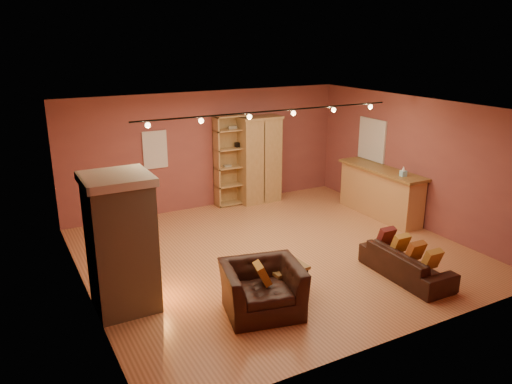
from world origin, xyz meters
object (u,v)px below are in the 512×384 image
armchair (262,281)px  loveseat (407,258)px  armoire (259,159)px  bookcase (232,159)px  fireplace (122,243)px  coffee_table (283,268)px  bar_counter (380,192)px

armchair → loveseat: bearing=8.8°
armoire → bookcase: bearing=167.0°
fireplace → coffee_table: fireplace is taller
armoire → loveseat: 4.95m
bookcase → armchair: (-1.85, -4.86, -0.62)m
bar_counter → armchair: bar_counter is taller
bar_counter → loveseat: size_ratio=1.35×
fireplace → coffee_table: bearing=-17.2°
coffee_table → fireplace: bearing=162.8°
loveseat → armchair: armchair is taller
armoire → armchair: (-2.52, -4.71, -0.57)m
fireplace → armchair: fireplace is taller
armchair → coffee_table: bearing=45.9°
bookcase → bar_counter: bookcase is taller
armoire → loveseat: size_ratio=1.22×
armoire → bar_counter: (1.94, -2.28, -0.51)m
armchair → bookcase: bearing=81.9°
bar_counter → armchair: 5.08m
fireplace → armchair: 2.18m
armoire → loveseat: bearing=-87.3°
armoire → coffee_table: (-1.92, -4.31, -0.67)m
armchair → coffee_table: size_ratio=1.88×
bookcase → armchair: bookcase is taller
bookcase → bar_counter: (2.62, -2.44, -0.56)m
bookcase → coffee_table: bookcase is taller
fireplace → bookcase: size_ratio=0.95×
bookcase → armoire: size_ratio=1.03×
fireplace → coffee_table: 2.57m
fireplace → bookcase: bookcase is taller
bookcase → bar_counter: bearing=-43.0°
coffee_table → bookcase: bearing=74.5°
loveseat → bar_counter: bearing=-31.9°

